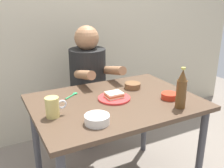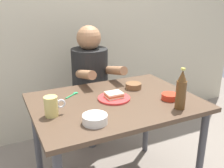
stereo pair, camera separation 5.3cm
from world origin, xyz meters
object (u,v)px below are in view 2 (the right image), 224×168
plate_orange (114,98)px  beer_mug (52,106)px  person_seated (90,72)px  sandwich (114,95)px  dining_table (115,113)px  beer_bottle (181,91)px  stool (91,114)px  condiment_bowl_brown (133,86)px

plate_orange → beer_mug: size_ratio=1.75×
person_seated → beer_mug: person_seated is taller
beer_mug → sandwich: bearing=8.6°
person_seated → sandwich: person_seated is taller
dining_table → beer_mug: (-0.44, -0.05, 0.15)m
beer_bottle → dining_table: bearing=136.3°
stool → beer_bottle: bearing=-75.2°
dining_table → condiment_bowl_brown: (0.23, 0.15, 0.12)m
beer_bottle → condiment_bowl_brown: 0.45m
dining_table → plate_orange: size_ratio=5.00×
plate_orange → sandwich: (0.00, 0.00, 0.02)m
stool → sandwich: sandwich is taller
plate_orange → dining_table: bearing=-96.3°
stool → beer_bottle: (0.24, -0.92, 0.51)m
dining_table → stool: dining_table is taller
person_seated → beer_mug: (-0.50, -0.67, 0.03)m
stool → sandwich: bearing=-95.4°
person_seated → condiment_bowl_brown: (0.17, -0.47, -0.00)m
dining_table → beer_bottle: bearing=-43.7°
person_seated → plate_orange: (-0.06, -0.60, -0.02)m
person_seated → beer_mug: bearing=-126.7°
dining_table → plate_orange: plate_orange is taller
stool → beer_bottle: size_ratio=1.72×
beer_bottle → sandwich: bearing=134.3°
plate_orange → beer_bottle: (0.30, -0.31, 0.11)m
stool → sandwich: size_ratio=4.09×
sandwich → condiment_bowl_brown: 0.26m
sandwich → beer_mug: (-0.44, -0.07, 0.03)m
plate_orange → condiment_bowl_brown: size_ratio=1.83×
dining_table → sandwich: size_ratio=10.00×
sandwich → beer_bottle: size_ratio=0.42×
condiment_bowl_brown → person_seated: bearing=109.2°
dining_table → condiment_bowl_brown: condiment_bowl_brown is taller
dining_table → plate_orange: 0.10m
person_seated → condiment_bowl_brown: size_ratio=6.00×
beer_mug → beer_bottle: 0.78m
dining_table → beer_bottle: beer_bottle is taller
plate_orange → beer_bottle: bearing=-45.7°
plate_orange → beer_mug: beer_mug is taller
person_seated → condiment_bowl_brown: person_seated is taller
beer_mug → beer_bottle: size_ratio=0.48×
dining_table → beer_mug: 0.46m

